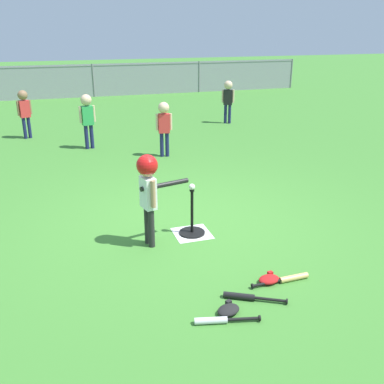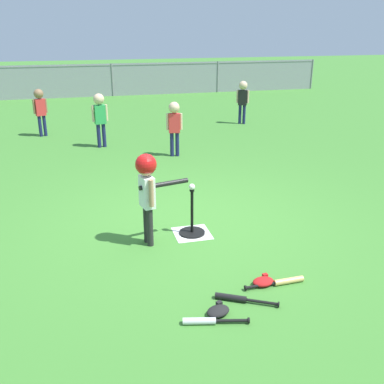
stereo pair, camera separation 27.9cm
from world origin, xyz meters
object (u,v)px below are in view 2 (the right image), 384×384
(fielder_near_right, at_px, (40,106))
(baseball_on_tee, at_px, (192,187))
(batter_child, at_px, (147,181))
(fielder_deep_left, at_px, (243,97))
(fielder_deep_center, at_px, (100,113))
(batting_tee, at_px, (192,227))
(spare_bat_black, at_px, (237,298))
(glove_by_plate, at_px, (218,311))
(glove_near_bats, at_px, (263,281))
(spare_bat_silver, at_px, (206,321))
(spare_bat_wood, at_px, (283,282))
(fielder_deep_right, at_px, (174,122))

(fielder_near_right, bearing_deg, baseball_on_tee, -70.62)
(batter_child, height_order, fielder_deep_left, fielder_deep_left)
(baseball_on_tee, xyz_separation_m, fielder_deep_center, (-0.80, 4.49, 0.10))
(baseball_on_tee, height_order, fielder_deep_left, fielder_deep_left)
(batting_tee, distance_m, spare_bat_black, 1.49)
(fielder_deep_center, distance_m, glove_by_plate, 6.19)
(spare_bat_black, bearing_deg, glove_near_bats, 30.40)
(spare_bat_black, bearing_deg, fielder_deep_left, 69.03)
(fielder_near_right, height_order, spare_bat_silver, fielder_near_right)
(fielder_deep_center, distance_m, spare_bat_black, 6.08)
(fielder_deep_center, height_order, spare_bat_wood, fielder_deep_center)
(batting_tee, height_order, fielder_deep_left, fielder_deep_left)
(batting_tee, xyz_separation_m, baseball_on_tee, (0.00, 0.00, 0.53))
(batting_tee, bearing_deg, glove_near_bats, -72.92)
(glove_by_plate, bearing_deg, batter_child, 103.61)
(fielder_near_right, height_order, glove_near_bats, fielder_near_right)
(spare_bat_wood, xyz_separation_m, glove_near_bats, (-0.19, 0.05, 0.01))
(spare_bat_silver, bearing_deg, fielder_deep_left, 67.24)
(batting_tee, distance_m, glove_by_plate, 1.64)
(fielder_deep_right, xyz_separation_m, fielder_near_right, (-2.60, 2.40, 0.01))
(batter_child, distance_m, fielder_deep_center, 4.62)
(fielder_deep_center, relative_size, spare_bat_black, 2.04)
(batting_tee, relative_size, spare_bat_black, 1.05)
(batting_tee, height_order, spare_bat_silver, batting_tee)
(glove_by_plate, xyz_separation_m, glove_near_bats, (0.58, 0.34, 0.00))
(batting_tee, height_order, fielder_deep_center, fielder_deep_center)
(glove_by_plate, bearing_deg, fielder_deep_left, 67.85)
(spare_bat_black, distance_m, glove_near_bats, 0.40)
(spare_bat_wood, xyz_separation_m, glove_by_plate, (-0.77, -0.30, 0.01))
(spare_bat_silver, height_order, glove_by_plate, glove_by_plate)
(batter_child, distance_m, glove_near_bats, 1.67)
(baseball_on_tee, height_order, batter_child, batter_child)
(fielder_deep_center, height_order, spare_bat_silver, fielder_deep_center)
(batting_tee, distance_m, spare_bat_wood, 1.46)
(fielder_near_right, height_order, fielder_deep_left, fielder_deep_left)
(spare_bat_wood, bearing_deg, fielder_deep_right, 90.47)
(batter_child, relative_size, glove_by_plate, 4.20)
(batting_tee, height_order, fielder_near_right, fielder_near_right)
(batter_child, xyz_separation_m, glove_by_plate, (0.36, -1.51, -0.75))
(spare_bat_wood, bearing_deg, batter_child, 133.17)
(spare_bat_wood, relative_size, glove_near_bats, 2.61)
(fielder_deep_center, xyz_separation_m, spare_bat_black, (0.85, -5.98, -0.69))
(glove_near_bats, bearing_deg, baseball_on_tee, 107.08)
(fielder_deep_left, distance_m, glove_by_plate, 8.23)
(spare_bat_silver, bearing_deg, fielder_deep_right, 80.45)
(spare_bat_silver, bearing_deg, glove_near_bats, 31.93)
(batting_tee, relative_size, fielder_deep_right, 0.54)
(fielder_deep_right, bearing_deg, glove_near_bats, -91.82)
(baseball_on_tee, bearing_deg, batter_child, -167.23)
(baseball_on_tee, bearing_deg, spare_bat_black, -88.12)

